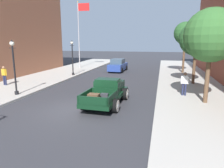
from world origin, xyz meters
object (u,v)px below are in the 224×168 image
Objects in this scene: pedestrian_sidewalk_right at (185,82)px; street_tree_nearest at (211,36)px; pedestrian_sidewalk_left at (4,74)px; car_background_blue at (118,66)px; street_lamp_far at (72,55)px; flagpole at (80,28)px; street_tree_second at (196,39)px; hotrod_truck_dark_green at (107,92)px; street_lamp_near at (14,63)px; street_tree_third at (185,33)px.

street_tree_nearest is at bearing -52.82° from pedestrian_sidewalk_right.
pedestrian_sidewalk_left is 1.00× the size of pedestrian_sidewalk_right.
street_tree_nearest is at bearing -5.28° from pedestrian_sidewalk_left.
street_lamp_far reaches higher than car_background_blue.
street_tree_second is (14.21, -8.44, -1.68)m from flagpole.
hotrod_truck_dark_green is 1.14× the size of car_background_blue.
street_lamp_far is 7.47m from flagpole.
street_tree_nearest is (12.76, 1.10, 1.83)m from street_lamp_near.
street_tree_second is (1.20, 4.56, 3.00)m from pedestrian_sidewalk_right.
flagpole reaches higher than pedestrian_sidewalk_right.
hotrod_truck_dark_green is 9.98m from street_tree_second.
street_lamp_far is at bearing -158.34° from street_tree_third.
street_tree_third is at bearing 48.17° from street_lamp_near.
flagpole reaches higher than street_tree_third.
car_background_blue is 13.67m from pedestrian_sidewalk_right.
flagpole is at bearing 104.24° from street_lamp_far.
hotrod_truck_dark_green is at bearing -130.23° from street_tree_second.
street_lamp_far is (3.45, 6.56, 1.30)m from pedestrian_sidewalk_left.
pedestrian_sidewalk_right is 0.30× the size of street_tree_second.
street_tree_nearest is at bearing -57.34° from car_background_blue.
flagpole is (-8.14, 15.62, 5.02)m from hotrod_truck_dark_green.
pedestrian_sidewalk_right is 0.18× the size of flagpole.
pedestrian_sidewalk_right reaches higher than hotrod_truck_dark_green.
pedestrian_sidewalk_left is 4.30m from street_lamp_near.
pedestrian_sidewalk_left is at bearing -123.16° from car_background_blue.
street_lamp_near is at bearing -84.93° from flagpole.
street_lamp_far is at bearing 88.40° from street_lamp_near.
pedestrian_sidewalk_right is 3.64m from street_tree_nearest.
street_tree_second is at bearing -39.74° from car_background_blue.
hotrod_truck_dark_green is 0.83× the size of street_tree_third.
car_background_blue is 7.77m from flagpole.
pedestrian_sidewalk_right is (7.25, -11.58, 0.32)m from car_background_blue.
flagpole is at bearing 149.28° from street_tree_second.
pedestrian_sidewalk_right is 12.05m from street_tree_third.
street_lamp_near is at bearing -167.46° from pedestrian_sidewalk_right.
street_lamp_far is (-6.50, 9.16, 1.63)m from hotrod_truck_dark_green.
street_tree_second reaches higher than street_lamp_far.
street_lamp_near is 0.64× the size of street_tree_third.
street_lamp_near is (3.19, -2.58, 1.30)m from pedestrian_sidewalk_left.
street_lamp_near and street_lamp_far have the same top height.
flagpole is at bearing 95.07° from street_lamp_near.
street_tree_second is at bearing 75.31° from pedestrian_sidewalk_right.
pedestrian_sidewalk_left is 0.27× the size of street_tree_third.
hotrod_truck_dark_green is 18.32m from flagpole.
pedestrian_sidewalk_left is 0.29× the size of street_tree_nearest.
pedestrian_sidewalk_left is at bearing 174.72° from street_tree_nearest.
car_background_blue is 2.65× the size of pedestrian_sidewalk_right.
car_background_blue is 14.92m from street_lamp_near.
street_lamp_far is 0.71× the size of street_tree_second.
street_lamp_near is 9.14m from street_lamp_far.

